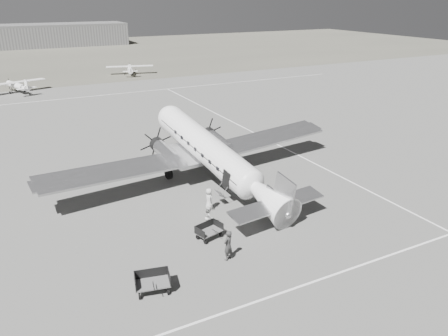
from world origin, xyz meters
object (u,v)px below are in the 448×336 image
dc3_airliner (213,155)px  ramp_agent (209,217)px  baggage_cart_near (209,231)px  baggage_cart_far (152,283)px  light_plane_left (17,87)px  ground_crew (228,245)px  hangar_main (56,35)px  passenger (209,199)px  light_plane_right (130,70)px

dc3_airliner → ramp_agent: dc3_airliner is taller
baggage_cart_near → baggage_cart_far: bearing=-159.5°
dc3_airliner → baggage_cart_far: size_ratio=14.08×
light_plane_left → ramp_agent: (8.64, -53.87, -0.22)m
ground_crew → hangar_main: bearing=-119.6°
passenger → dc3_airliner: bearing=-11.0°
dc3_airliner → baggage_cart_near: 8.82m
dc3_airliner → light_plane_left: 49.07m
light_plane_right → ramp_agent: light_plane_right is taller
hangar_main → baggage_cart_far: bearing=-95.5°
ground_crew → ramp_agent: 4.08m
light_plane_left → ground_crew: size_ratio=5.00×
baggage_cart_near → dc3_airliner: bearing=47.3°
hangar_main → light_plane_right: size_ratio=4.55×
baggage_cart_near → ground_crew: ground_crew is taller
dc3_airliner → baggage_cart_far: dc3_airliner is taller
light_plane_right → ramp_agent: size_ratio=5.99×
baggage_cart_near → baggage_cart_far: baggage_cart_far is taller
light_plane_right → ramp_agent: 64.06m
dc3_airliner → baggage_cart_near: size_ratio=15.76×
baggage_cart_far → ramp_agent: (5.62, 4.90, 0.22)m
hangar_main → ramp_agent: 126.09m
baggage_cart_near → passenger: passenger is taller
baggage_cart_far → ground_crew: bearing=22.2°
hangar_main → dc3_airliner: bearing=-91.7°
ramp_agent → passenger: size_ratio=0.92×
baggage_cart_far → passenger: 9.92m
dc3_airliner → ground_crew: size_ratio=14.23×
light_plane_left → baggage_cart_near: size_ratio=5.54×
dc3_airliner → ramp_agent: (-3.35, -6.31, -1.83)m
ground_crew → passenger: (1.79, 6.39, -0.12)m
light_plane_right → passenger: (-11.31, -60.48, -0.12)m
dc3_airliner → ground_crew: 11.21m
dc3_airliner → baggage_cart_far: 14.51m
hangar_main → baggage_cart_far: hangar_main is taller
ground_crew → passenger: size_ratio=1.14×
ramp_agent → baggage_cart_far: bearing=153.4°
light_plane_left → baggage_cart_far: light_plane_left is taller
ground_crew → baggage_cart_near: bearing=-117.5°
light_plane_left → baggage_cart_far: size_ratio=4.95×
light_plane_left → passenger: (9.77, -51.50, -0.15)m
dc3_airliner → light_plane_left: dc3_airliner is taller
hangar_main → light_plane_right: hangar_main is taller
hangar_main → light_plane_right: bearing=-85.1°
light_plane_left → light_plane_right: light_plane_left is taller
passenger → light_plane_right: bearing=7.8°
dc3_airliner → passenger: bearing=-126.3°
baggage_cart_near → ground_crew: 2.78m
dc3_airliner → light_plane_left: size_ratio=2.84×
light_plane_right → hangar_main: bearing=109.7°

